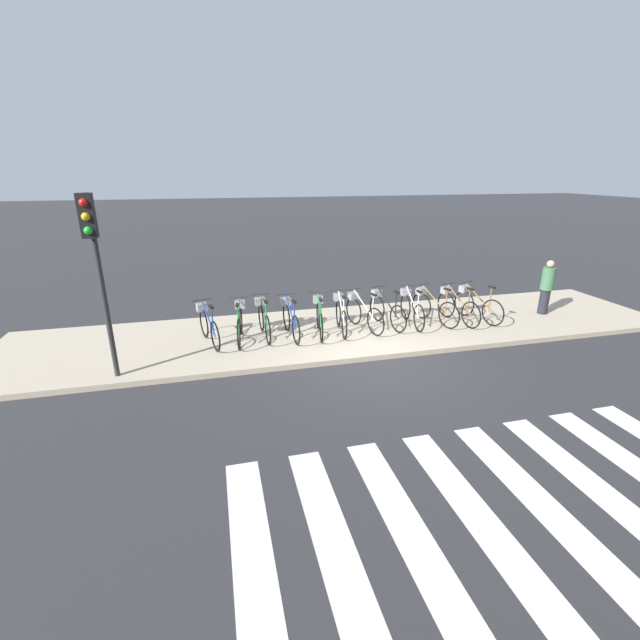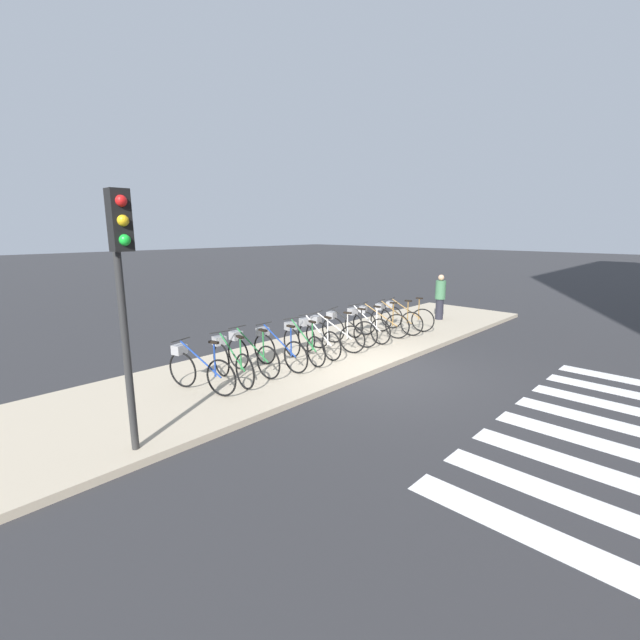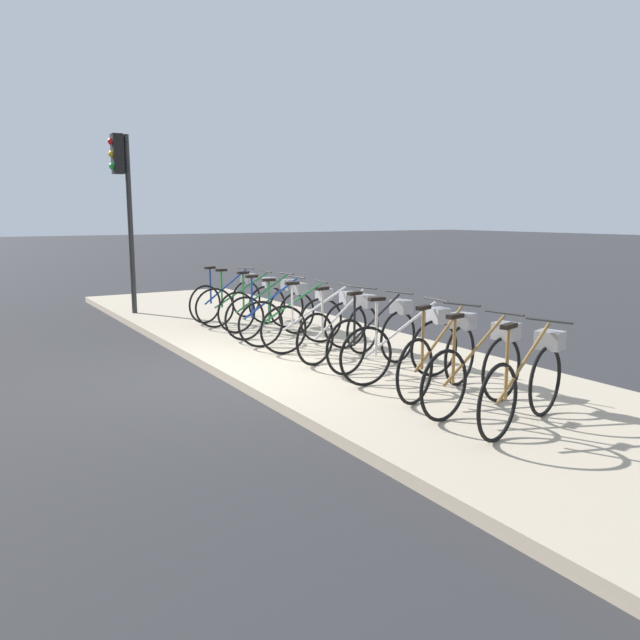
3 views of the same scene
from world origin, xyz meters
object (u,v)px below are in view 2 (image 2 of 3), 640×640
object	(u,v)px
parked_bicycle_9	(378,321)
parked_bicycle_6	(331,333)
parked_bicycle_4	(301,342)
traffic_light	(122,269)
parked_bicycle_11	(404,315)
parked_bicycle_10	(393,318)
parked_bicycle_7	(346,328)
parked_bicycle_0	(197,368)
parked_bicycle_3	(277,348)
parked_bicycle_1	(230,360)
pedestrian	(440,296)
parked_bicycle_5	(316,337)
parked_bicycle_8	(364,324)
parked_bicycle_2	(250,353)

from	to	relation	value
parked_bicycle_9	parked_bicycle_6	bearing A→B (deg)	179.97
parked_bicycle_4	traffic_light	world-z (taller)	traffic_light
parked_bicycle_11	traffic_light	xyz separation A→B (m)	(-8.78, -1.39, 2.06)
parked_bicycle_6	parked_bicycle_10	size ratio (longest dim) A/B	0.98
parked_bicycle_7	parked_bicycle_9	bearing A→B (deg)	-3.58
parked_bicycle_0	parked_bicycle_3	size ratio (longest dim) A/B	0.97
parked_bicycle_0	parked_bicycle_1	distance (m)	0.73
parked_bicycle_7	traffic_light	xyz separation A→B (m)	(-6.25, -1.56, 2.06)
parked_bicycle_10	pedestrian	distance (m)	2.79
parked_bicycle_6	parked_bicycle_11	size ratio (longest dim) A/B	1.00
parked_bicycle_5	parked_bicycle_11	world-z (taller)	same
parked_bicycle_0	parked_bicycle_6	world-z (taller)	same
parked_bicycle_1	parked_bicycle_4	bearing A→B (deg)	-1.40
parked_bicycle_7	parked_bicycle_11	bearing A→B (deg)	-3.75
parked_bicycle_6	parked_bicycle_8	distance (m)	1.34
parked_bicycle_7	parked_bicycle_8	xyz separation A→B (m)	(0.68, -0.08, 0.00)
parked_bicycle_7	pedestrian	size ratio (longest dim) A/B	1.08
parked_bicycle_4	parked_bicycle_7	distance (m)	1.82
parked_bicycle_8	parked_bicycle_9	distance (m)	0.61
parked_bicycle_3	pedestrian	bearing A→B (deg)	-0.20
parked_bicycle_5	parked_bicycle_10	distance (m)	3.18
parked_bicycle_4	parked_bicycle_11	size ratio (longest dim) A/B	1.02
parked_bicycle_2	parked_bicycle_8	bearing A→B (deg)	-1.00
parked_bicycle_0	parked_bicycle_5	world-z (taller)	same
traffic_light	parked_bicycle_5	bearing A→B (deg)	16.19
parked_bicycle_6	traffic_light	size ratio (longest dim) A/B	0.47
parked_bicycle_6	parked_bicycle_5	bearing A→B (deg)	-177.73
parked_bicycle_4	traffic_light	distance (m)	5.08
parked_bicycle_11	parked_bicycle_3	bearing A→B (deg)	179.86
parked_bicycle_6	parked_bicycle_1	bearing A→B (deg)	-179.08
parked_bicycle_7	parked_bicycle_5	bearing A→B (deg)	-175.25
pedestrian	parked_bicycle_0	bearing A→B (deg)	179.67
parked_bicycle_1	parked_bicycle_6	distance (m)	3.08
parked_bicycle_0	parked_bicycle_2	bearing A→B (deg)	5.04
parked_bicycle_11	pedestrian	size ratio (longest dim) A/B	1.06
parked_bicycle_3	parked_bicycle_6	bearing A→B (deg)	2.24
parked_bicycle_2	parked_bicycle_6	xyz separation A→B (m)	(2.50, -0.07, 0.00)
parked_bicycle_1	pedestrian	bearing A→B (deg)	-0.33
parked_bicycle_6	pedestrian	size ratio (longest dim) A/B	1.07
parked_bicycle_5	parked_bicycle_11	bearing A→B (deg)	-0.96
parked_bicycle_4	parked_bicycle_11	world-z (taller)	same
parked_bicycle_3	parked_bicycle_7	bearing A→B (deg)	3.46
parked_bicycle_3	parked_bicycle_2	bearing A→B (deg)	167.06
parked_bicycle_1	parked_bicycle_2	size ratio (longest dim) A/B	1.00
parked_bicycle_4	pedestrian	xyz separation A→B (m)	(6.52, -0.00, 0.34)
parked_bicycle_5	parked_bicycle_6	bearing A→B (deg)	2.27
parked_bicycle_0	parked_bicycle_1	bearing A→B (deg)	-0.36
pedestrian	parked_bicycle_2	bearing A→B (deg)	178.77
parked_bicycle_0	parked_bicycle_4	bearing A→B (deg)	-1.11
parked_bicycle_1	parked_bicycle_9	world-z (taller)	same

